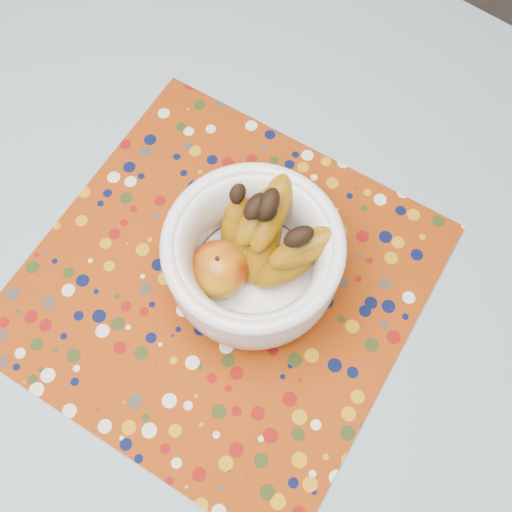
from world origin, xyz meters
name	(u,v)px	position (x,y,z in m)	size (l,w,h in m)	color
table	(163,331)	(0.00, 0.00, 0.67)	(1.20, 1.20, 0.75)	brown
tablecloth	(153,314)	(0.00, 0.00, 0.76)	(1.32, 1.32, 0.01)	slate
placemat	(222,284)	(0.04, 0.08, 0.76)	(0.45, 0.45, 0.00)	#7D2B06
fruit_bowl	(257,252)	(0.07, 0.12, 0.83)	(0.22, 0.20, 0.16)	white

